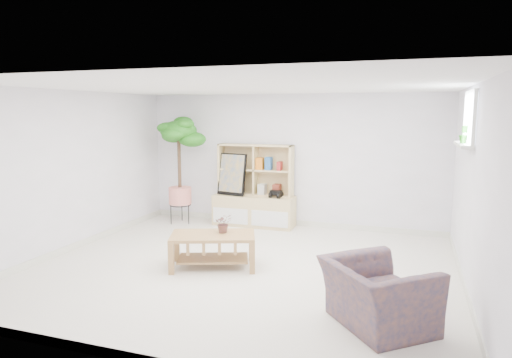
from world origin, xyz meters
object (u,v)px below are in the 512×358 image
(floor_tree, at_px, (179,170))
(armchair, at_px, (378,290))
(storage_unit, at_px, (254,186))
(coffee_table, at_px, (213,251))

(floor_tree, height_order, armchair, floor_tree)
(storage_unit, bearing_deg, floor_tree, -169.22)
(storage_unit, relative_size, floor_tree, 0.75)
(storage_unit, relative_size, coffee_table, 1.34)
(storage_unit, xyz_separation_m, floor_tree, (-1.37, -0.26, 0.25))
(coffee_table, xyz_separation_m, armchair, (2.22, -1.05, 0.13))
(coffee_table, distance_m, floor_tree, 2.73)
(storage_unit, height_order, armchair, storage_unit)
(floor_tree, bearing_deg, storage_unit, 10.78)
(coffee_table, xyz_separation_m, floor_tree, (-1.60, 2.07, 0.77))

